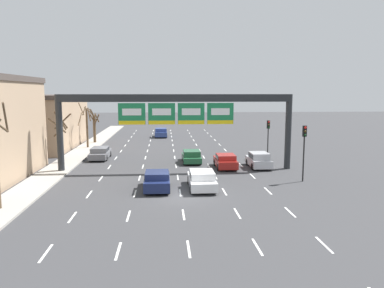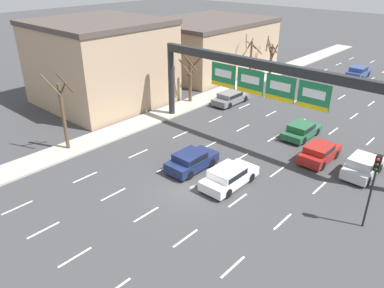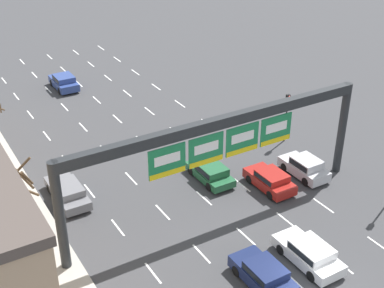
{
  "view_description": "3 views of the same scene",
  "coord_description": "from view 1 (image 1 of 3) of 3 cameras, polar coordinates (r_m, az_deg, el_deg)",
  "views": [
    {
      "loc": [
        -1.06,
        -25.79,
        7.37
      ],
      "look_at": [
        1.35,
        7.41,
        2.72
      ],
      "focal_mm": 35.0,
      "sensor_mm": 36.0,
      "label": 1
    },
    {
      "loc": [
        14.68,
        -16.08,
        13.98
      ],
      "look_at": [
        -1.76,
        2.16,
        2.03
      ],
      "focal_mm": 35.0,
      "sensor_mm": 36.0,
      "label": 2
    },
    {
      "loc": [
        -16.77,
        -15.42,
        21.25
      ],
      "look_at": [
        0.89,
        14.14,
        2.64
      ],
      "focal_mm": 50.0,
      "sensor_mm": 36.0,
      "label": 3
    }
  ],
  "objects": [
    {
      "name": "car_blue",
      "position": [
        61.64,
        -4.74,
        1.79
      ],
      "size": [
        1.99,
        4.26,
        1.48
      ],
      "color": "navy",
      "rests_on": "ground_plane"
    },
    {
      "name": "car_green",
      "position": [
        39.24,
        -0.08,
        -1.83
      ],
      "size": [
        1.89,
        4.23,
        1.31
      ],
      "color": "#235B38",
      "rests_on": "ground_plane"
    },
    {
      "name": "tree_bare_closest",
      "position": [
        55.56,
        -14.69,
        2.77
      ],
      "size": [
        1.75,
        1.75,
        4.99
      ],
      "color": "brown",
      "rests_on": "sidewalk_left"
    },
    {
      "name": "car_white",
      "position": [
        28.79,
        1.5,
        -5.35
      ],
      "size": [
        1.99,
        4.5,
        1.4
      ],
      "color": "silver",
      "rests_on": "ground_plane"
    },
    {
      "name": "car_grey",
      "position": [
        42.64,
        -13.81,
        -1.26
      ],
      "size": [
        1.9,
        4.82,
        1.32
      ],
      "color": "slate",
      "rests_on": "ground_plane"
    },
    {
      "name": "sign_gantry",
      "position": [
        34.85,
        -2.4,
        5.07
      ],
      "size": [
        21.99,
        0.7,
        7.16
      ],
      "color": "#232628",
      "rests_on": "ground_plane"
    },
    {
      "name": "tree_bare_second",
      "position": [
        50.67,
        -15.74,
        2.98
      ],
      "size": [
        2.28,
        2.21,
        5.84
      ],
      "color": "brown",
      "rests_on": "sidewalk_left"
    },
    {
      "name": "traffic_light_near_gantry",
      "position": [
        31.92,
        16.74,
        0.32
      ],
      "size": [
        0.3,
        0.35,
        4.65
      ],
      "color": "black",
      "rests_on": "ground_plane"
    },
    {
      "name": "car_silver",
      "position": [
        37.24,
        10.13,
        -2.35
      ],
      "size": [
        1.87,
        4.02,
        1.5
      ],
      "color": "#B7B7BC",
      "rests_on": "ground_plane"
    },
    {
      "name": "sidewalk_left",
      "position": [
        28.7,
        -25.12,
        -7.55
      ],
      "size": [
        2.8,
        110.0,
        0.15
      ],
      "color": "#A8A399",
      "rests_on": "ground_plane"
    },
    {
      "name": "ground_plane",
      "position": [
        26.85,
        -1.74,
        -7.99
      ],
      "size": [
        220.0,
        220.0,
        0.0
      ],
      "primitive_type": "plane",
      "color": "#3D3D3F"
    },
    {
      "name": "lane_dashes",
      "position": [
        39.99,
        -2.56,
        -2.67
      ],
      "size": [
        13.32,
        67.0,
        0.01
      ],
      "color": "white",
      "rests_on": "ground_plane"
    },
    {
      "name": "car_navy",
      "position": [
        28.61,
        -5.34,
        -5.45
      ],
      "size": [
        1.95,
        4.14,
        1.42
      ],
      "color": "#19234C",
      "rests_on": "ground_plane"
    },
    {
      "name": "traffic_light_mid_block",
      "position": [
        42.4,
        11.54,
        1.93
      ],
      "size": [
        0.3,
        0.35,
        4.23
      ],
      "color": "black",
      "rests_on": "ground_plane"
    },
    {
      "name": "building_far",
      "position": [
        54.25,
        -24.06,
        3.17
      ],
      "size": [
        13.1,
        17.33,
        6.98
      ],
      "color": "tan",
      "rests_on": "ground_plane"
    },
    {
      "name": "car_red",
      "position": [
        36.53,
        5.12,
        -2.54
      ],
      "size": [
        1.91,
        4.06,
        1.38
      ],
      "color": "maroon",
      "rests_on": "ground_plane"
    },
    {
      "name": "tree_bare_third",
      "position": [
        40.49,
        -19.45,
        1.13
      ],
      "size": [
        1.94,
        2.03,
        5.33
      ],
      "color": "brown",
      "rests_on": "sidewalk_left"
    }
  ]
}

